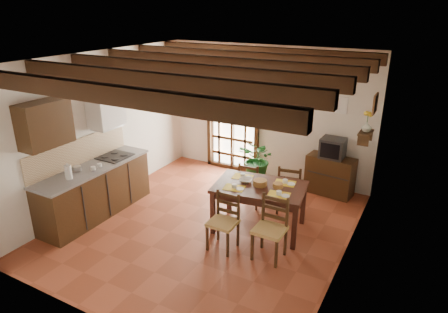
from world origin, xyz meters
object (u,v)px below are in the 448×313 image
Objects in this scene: dining_table at (260,191)px; chair_near_right at (270,240)px; kitchen_counter at (95,190)px; chair_near_left at (223,232)px; chair_far_left at (251,192)px; pendant_lamp at (265,107)px; chair_far_right at (289,197)px; potted_plant at (258,161)px; sideboard at (330,175)px; crt_tv at (333,148)px.

chair_near_right is (0.48, -0.68, -0.39)m from dining_table.
kitchen_counter is 2.52m from chair_near_left.
chair_near_right is at bearing 4.57° from kitchen_counter.
pendant_lamp is (0.47, -0.58, 1.80)m from chair_far_left.
chair_near_right reaches higher than chair_far_right.
chair_near_left is at bearing -79.14° from potted_plant.
crt_tv is (0.00, -0.01, 0.58)m from sideboard.
chair_far_left reaches higher than sideboard.
kitchen_counter reaches higher than chair_near_left.
chair_near_right is at bearing -87.64° from sideboard.
kitchen_counter is 2.50× the size of chair_near_left.
chair_near_left is 0.99× the size of sideboard.
chair_far_left is at bearing 35.50° from kitchen_counter.
chair_far_right is at bearing 63.94° from dining_table.
chair_near_right is 1.13× the size of pendant_lamp.
kitchen_counter is at bearing -133.53° from sideboard.
sideboard is (1.16, 1.20, 0.11)m from chair_far_left.
kitchen_counter is 2.47× the size of sideboard.
kitchen_counter is at bearing -159.28° from pendant_lamp.
potted_plant is at bearing -80.00° from chair_far_left.
pendant_lamp reaches higher than potted_plant.
crt_tv reaches higher than sideboard.
chair_near_left is 0.97× the size of chair_far_right.
crt_tv is (1.16, 1.19, 0.69)m from chair_far_left.
chair_near_right is 2.48m from potted_plant.
pendant_lamp is at bearing -63.77° from potted_plant.
kitchen_counter is at bearing 30.85° from chair_far_left.
chair_far_right is 2.03× the size of crt_tv.
pendant_lamp is (-0.25, -0.69, 1.79)m from chair_far_right.
dining_table is 1.81× the size of chair_far_left.
kitchen_counter is 1.42× the size of dining_table.
sideboard is (0.93, 2.68, 0.11)m from chair_near_left.
kitchen_counter is 3.47m from chair_far_right.
chair_near_left is 1.66m from chair_far_right.
pendant_lamp is (-0.00, 0.10, 1.39)m from dining_table.
kitchen_counter reaches higher than dining_table.
chair_far_right reaches higher than chair_near_left.
sideboard is at bearing -121.63° from chair_far_right.
chair_far_left is at bearing 98.81° from chair_near_left.
dining_table is 1.39m from pendant_lamp.
pendant_lamp reaches higher than sideboard.
chair_near_right is 2.58m from sideboard.
chair_near_right is at bearing -63.80° from dining_table.
kitchen_counter reaches higher than crt_tv.
potted_plant is at bearing -156.88° from sideboard.
potted_plant is at bearing 100.91° from chair_near_left.
dining_table is 0.92m from chair_near_right.
crt_tv reaches higher than chair_near_left.
chair_far_left is 1.91× the size of crt_tv.
crt_tv is at bearing -82.91° from sideboard.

